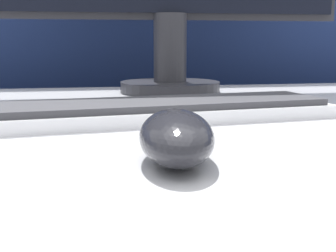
# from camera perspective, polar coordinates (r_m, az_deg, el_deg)

# --- Properties ---
(partition_panel) EXTENTS (5.00, 0.03, 1.09)m
(partition_panel) POSITION_cam_1_polar(r_m,az_deg,el_deg) (1.17, -3.66, -5.81)
(partition_panel) COLOR navy
(partition_panel) RESTS_ON ground_plane
(computer_mouse_near) EXTENTS (0.07, 0.13, 0.04)m
(computer_mouse_near) POSITION_cam_1_polar(r_m,az_deg,el_deg) (0.37, 1.01, -1.33)
(computer_mouse_near) COLOR #232328
(computer_mouse_near) RESTS_ON desk
(keyboard) EXTENTS (0.45, 0.17, 0.02)m
(keyboard) POSITION_cam_1_polar(r_m,az_deg,el_deg) (0.57, -1.06, 1.92)
(keyboard) COLOR white
(keyboard) RESTS_ON desk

